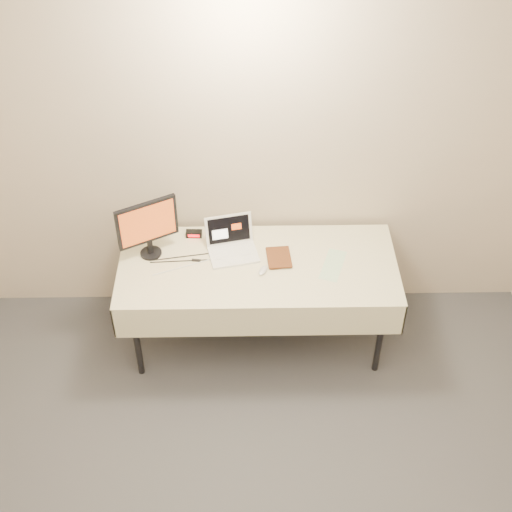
{
  "coord_description": "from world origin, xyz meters",
  "views": [
    {
      "loc": [
        -0.07,
        -1.46,
        3.93
      ],
      "look_at": [
        -0.01,
        1.99,
        0.86
      ],
      "focal_mm": 50.0,
      "sensor_mm": 36.0,
      "label": 1
    }
  ],
  "objects_px": {
    "laptop": "(231,244)",
    "book": "(267,248)",
    "table": "(258,271)",
    "monitor": "(147,225)"
  },
  "relations": [
    {
      "from": "table",
      "to": "laptop",
      "type": "distance_m",
      "value": 0.26
    },
    {
      "from": "table",
      "to": "book",
      "type": "distance_m",
      "value": 0.19
    },
    {
      "from": "table",
      "to": "monitor",
      "type": "xyz_separation_m",
      "value": [
        -0.72,
        0.12,
        0.31
      ]
    },
    {
      "from": "laptop",
      "to": "monitor",
      "type": "relative_size",
      "value": 0.88
    },
    {
      "from": "monitor",
      "to": "book",
      "type": "relative_size",
      "value": 2.01
    },
    {
      "from": "table",
      "to": "laptop",
      "type": "height_order",
      "value": "laptop"
    },
    {
      "from": "laptop",
      "to": "book",
      "type": "distance_m",
      "value": 0.27
    },
    {
      "from": "table",
      "to": "monitor",
      "type": "bearing_deg",
      "value": 170.55
    },
    {
      "from": "laptop",
      "to": "book",
      "type": "relative_size",
      "value": 1.76
    },
    {
      "from": "book",
      "to": "laptop",
      "type": "bearing_deg",
      "value": 152.37
    }
  ]
}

